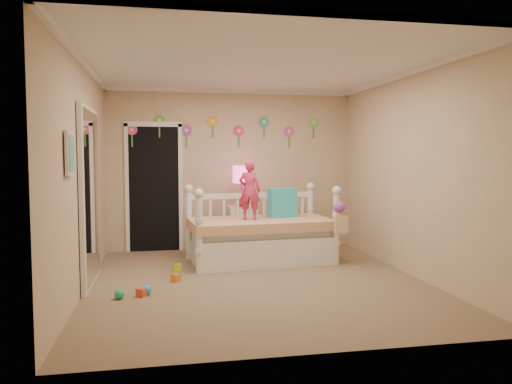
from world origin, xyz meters
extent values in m
cube|color=#7F684C|center=(0.00, 0.00, 0.00)|extent=(4.00, 4.50, 0.01)
cube|color=white|center=(0.00, 0.00, 2.60)|extent=(4.00, 4.50, 0.01)
cube|color=tan|center=(0.00, 2.25, 1.30)|extent=(4.00, 0.01, 2.60)
cube|color=tan|center=(-2.00, 0.00, 1.30)|extent=(0.01, 4.50, 2.60)
cube|color=tan|center=(2.00, 0.00, 1.30)|extent=(0.01, 4.50, 2.60)
cube|color=#22ABA1|center=(0.62, 1.27, 0.84)|extent=(0.46, 0.27, 0.43)
cube|color=#8CE646|center=(0.62, 1.35, 0.78)|extent=(0.35, 0.15, 0.33)
imported|color=#D7315B|center=(0.10, 1.08, 1.04)|extent=(0.36, 0.29, 0.84)
cube|color=white|center=(0.11, 1.86, 0.37)|extent=(0.47, 0.37, 0.74)
sphere|color=#F2206F|center=(0.11, 1.86, 0.82)|extent=(0.17, 0.17, 0.17)
cylinder|color=#F2206F|center=(0.11, 1.86, 1.01)|extent=(0.03, 0.03, 0.37)
cylinder|color=#FF4CA1|center=(0.11, 1.86, 1.24)|extent=(0.29, 0.29, 0.27)
cube|color=black|center=(-1.25, 2.23, 1.03)|extent=(0.90, 0.04, 2.07)
cube|color=white|center=(-1.96, 0.30, 1.05)|extent=(0.07, 1.30, 2.10)
cube|color=white|center=(-1.97, -0.90, 1.55)|extent=(0.05, 0.34, 0.42)
camera|label=1|loc=(-1.11, -5.81, 1.52)|focal=34.69mm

